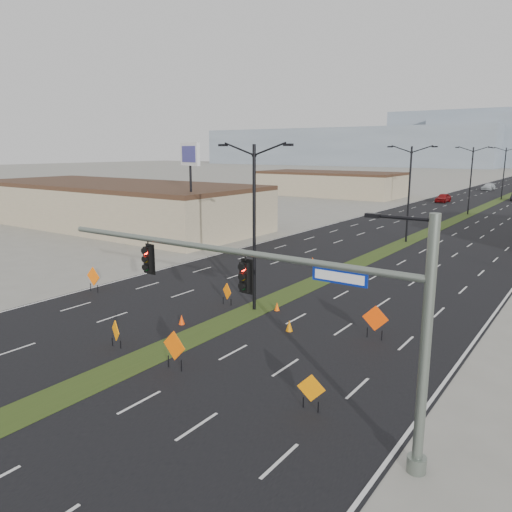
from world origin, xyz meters
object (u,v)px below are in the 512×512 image
Objects in this scene: car_far at (489,187)px; cone_3 at (313,261)px; cone_0 at (182,320)px; construction_sign_4 at (375,319)px; pole_sign_west at (190,162)px; cone_1 at (289,326)px; signal_mast at (289,297)px; construction_sign_0 at (93,277)px; streetlight_1 at (409,191)px; car_left at (443,198)px; construction_sign_5 at (311,389)px; construction_sign_1 at (116,332)px; construction_sign_2 at (227,292)px; streetlight_3 at (504,172)px; streetlight_0 at (254,223)px; construction_sign_3 at (174,347)px; streetlight_2 at (471,178)px; cone_2 at (277,306)px.

cone_3 is at bearing -83.99° from car_far.
cone_3 is (-1.14, 17.35, 0.05)m from cone_0.
pole_sign_west is at bearing 143.66° from construction_sign_4.
cone_0 is 6.11m from cone_1.
car_far is 109.98m from cone_1.
construction_sign_0 is (-19.93, 6.81, -3.73)m from signal_mast.
streetlight_1 is 29.75m from construction_sign_4.
construction_sign_5 is at bearing -76.30° from car_left.
construction_sign_2 is (0.20, 8.66, 0.01)m from construction_sign_1.
car_left is at bearing 94.64° from construction_sign_4.
construction_sign_1 is 9.09m from cone_1.
streetlight_3 is 84.31m from construction_sign_2.
streetlight_3 is 24.92m from car_far.
signal_mast reaches higher than cone_0.
construction_sign_5 is at bearing -44.63° from streetlight_0.
construction_sign_3 reaches higher than cone_1.
streetlight_3 is 15.05m from car_left.
cone_1 is 0.06× the size of pole_sign_west.
construction_sign_0 is at bearing -97.43° from streetlight_3.
construction_sign_2 is (9.37, 3.03, -0.22)m from construction_sign_0.
streetlight_0 reaches higher than signal_mast.
construction_sign_2 is 0.98× the size of construction_sign_5.
pole_sign_west reaches higher than construction_sign_3.
streetlight_0 is 2.08× the size of car_left.
streetlight_3 is at bearing 90.00° from streetlight_2.
car_left is at bearing -123.71° from streetlight_3.
construction_sign_4 is at bearing 23.14° from cone_0.
construction_sign_4 is (14.66, -107.89, 0.29)m from car_far.
cone_3 is at bearing 16.57° from pole_sign_west.
streetlight_2 is at bearing -90.00° from streetlight_3.
construction_sign_0 reaches higher than car_far.
construction_sign_0 is 9.85m from construction_sign_2.
construction_sign_2 is 13.05m from cone_3.
construction_sign_0 is 0.98× the size of construction_sign_4.
signal_mast is at bearing -49.46° from streetlight_0.
construction_sign_0 is 2.78× the size of cone_1.
streetlight_1 is at bearing 96.33° from construction_sign_3.
signal_mast is 8.89× the size of construction_sign_4.
construction_sign_0 is at bearing -175.21° from cone_1.
streetlight_1 is at bearing 59.00° from pole_sign_west.
streetlight_1 is 37.95m from construction_sign_5.
signal_mast is 29.77× the size of cone_2.
signal_mast is 14.96m from construction_sign_2.
construction_sign_3 is at bearing -77.16° from cone_3.
cone_1 is (15.07, 1.26, -0.74)m from construction_sign_0.
cone_0 is (9.54, -1.32, -0.77)m from construction_sign_0.
cone_1 is (3.70, -29.93, -5.10)m from streetlight_1.
construction_sign_1 is 21.68m from cone_3.
streetlight_2 is at bearing 110.73° from construction_sign_1.
car_left is 3.34× the size of construction_sign_2.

